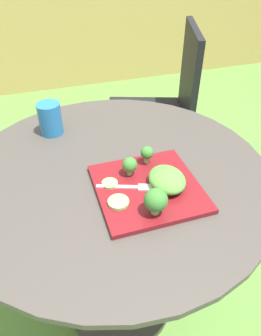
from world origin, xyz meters
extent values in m
plane|color=#568438|center=(0.00, 0.00, 0.00)|extent=(12.00, 12.00, 0.00)
cube|color=tan|center=(0.00, 2.28, 0.69)|extent=(8.00, 0.08, 1.39)
cylinder|color=#423D38|center=(0.00, 0.00, 0.70)|extent=(0.91, 0.91, 0.02)
cylinder|color=#423D38|center=(0.00, 0.00, 0.37)|extent=(0.06, 0.06, 0.65)
cylinder|color=#423D38|center=(0.00, 0.00, 0.02)|extent=(0.44, 0.44, 0.04)
cube|color=black|center=(0.37, 0.72, 0.43)|extent=(0.56, 0.56, 0.03)
cube|color=black|center=(0.56, 0.65, 0.68)|extent=(0.16, 0.41, 0.45)
cylinder|color=black|center=(0.26, 0.95, 0.22)|extent=(0.02, 0.02, 0.43)
cylinder|color=black|center=(0.14, 0.61, 0.22)|extent=(0.02, 0.02, 0.43)
cylinder|color=black|center=(0.60, 0.83, 0.22)|extent=(0.02, 0.02, 0.43)
cylinder|color=black|center=(0.49, 0.49, 0.22)|extent=(0.02, 0.02, 0.43)
cube|color=maroon|center=(0.06, -0.11, 0.72)|extent=(0.27, 0.27, 0.01)
cylinder|color=#236BA8|center=(-0.15, 0.26, 0.76)|extent=(0.08, 0.08, 0.11)
cylinder|color=#1E5B8F|center=(-0.15, 0.26, 0.75)|extent=(0.07, 0.07, 0.07)
cube|color=silver|center=(-0.02, -0.09, 0.73)|extent=(0.11, 0.05, 0.00)
cube|color=silver|center=(0.05, -0.12, 0.73)|extent=(0.05, 0.04, 0.00)
ellipsoid|color=#519338|center=(0.11, -0.13, 0.75)|extent=(0.09, 0.12, 0.04)
cylinder|color=#99B770|center=(0.09, -0.02, 0.73)|extent=(0.01, 0.01, 0.02)
sphere|color=#38752D|center=(0.09, -0.02, 0.76)|extent=(0.04, 0.04, 0.04)
cylinder|color=#99B770|center=(0.03, -0.05, 0.73)|extent=(0.01, 0.01, 0.02)
sphere|color=#38752D|center=(0.03, -0.05, 0.76)|extent=(0.04, 0.04, 0.04)
cylinder|color=#99B770|center=(0.04, -0.21, 0.73)|extent=(0.02, 0.02, 0.02)
sphere|color=#38752D|center=(0.04, -0.21, 0.77)|extent=(0.06, 0.06, 0.06)
cylinder|color=#8EB766|center=(-0.03, -0.15, 0.73)|extent=(0.05, 0.05, 0.01)
cylinder|color=#8EB766|center=(-0.03, -0.08, 0.73)|extent=(0.04, 0.04, 0.01)
camera|label=1|loc=(-0.18, -0.70, 1.28)|focal=33.86mm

